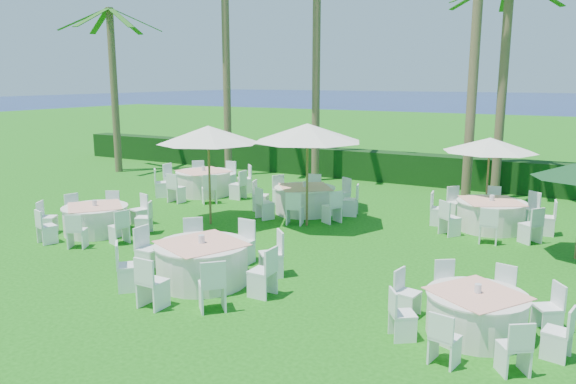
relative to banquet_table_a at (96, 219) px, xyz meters
The scene contains 18 objects.
ground 4.81m from the banquet_table_a, ahead, with size 120.00×120.00×0.00m, color #15570F.
hedge 12.52m from the banquet_table_a, 67.60° to the left, with size 34.00×1.00×1.20m, color black.
ocean 101.69m from the banquet_table_a, 87.31° to the left, with size 260.00×260.00×0.00m, color #081353.
banquet_table_a is the anchor object (origin of this frame).
banquet_table_b 5.15m from the banquet_table_a, 18.40° to the right, with size 3.40×3.40×1.02m.
banquet_table_c 10.43m from the banquet_table_a, ahead, with size 2.90×2.90×0.89m.
banquet_table_d 5.68m from the banquet_table_a, 96.23° to the left, with size 3.50×3.50×1.05m.
banquet_table_e 6.27m from the banquet_table_a, 51.31° to the left, with size 3.34×3.34×1.01m.
banquet_table_f 10.96m from the banquet_table_a, 30.98° to the left, with size 3.31×3.31×0.99m.
umbrella_a 3.87m from the banquet_table_a, 47.93° to the left, with size 2.93×2.93×2.86m.
umbrella_b 6.30m from the banquet_table_a, 37.19° to the left, with size 3.12×3.12×2.94m.
umbrella_c 6.87m from the banquet_table_a, 54.96° to the left, with size 2.79×2.79×2.75m.
umbrella_d 11.58m from the banquet_table_a, 37.91° to the left, with size 2.77×2.77×2.45m.
palm_a 11.34m from the banquet_table_a, 102.92° to the left, with size 4.39×4.20×11.65m.
palm_b 11.47m from the banquet_table_a, 80.86° to the left, with size 4.39×4.19×9.66m.
palm_c 13.40m from the banquet_table_a, 48.45° to the left, with size 4.30×4.34×11.43m.
palm_d 14.34m from the banquet_table_a, 50.89° to the left, with size 4.29×4.34×7.65m.
palm_f 11.30m from the banquet_table_a, 132.23° to the left, with size 4.18×4.39×7.19m.
Camera 1 is at (7.04, -10.05, 4.18)m, focal length 35.00 mm.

